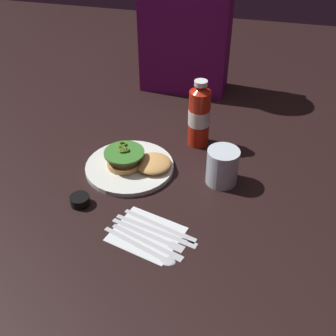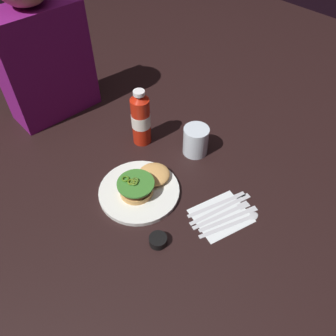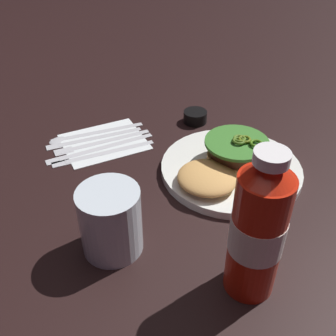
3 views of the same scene
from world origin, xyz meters
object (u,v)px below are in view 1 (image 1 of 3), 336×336
(ketchup_bottle, at_px, (199,116))
(diner_person, at_px, (186,15))
(napkin, at_px, (146,234))
(table_knife, at_px, (161,231))
(steak_knife, at_px, (164,227))
(water_glass, at_px, (222,166))
(butter_knife, at_px, (151,243))
(dinner_plate, at_px, (130,167))
(burger_sandwich, at_px, (135,160))
(spoon_utensil, at_px, (148,250))
(condiment_cup, at_px, (80,200))
(fork_utensil, at_px, (153,236))

(ketchup_bottle, distance_m, diner_person, 0.43)
(napkin, bearing_deg, table_knife, 22.99)
(steak_knife, relative_size, diner_person, 0.34)
(water_glass, xyz_separation_m, diner_person, (-0.23, 0.54, 0.23))
(diner_person, bearing_deg, butter_knife, -82.50)
(water_glass, xyz_separation_m, butter_knife, (-0.12, -0.27, -0.05))
(ketchup_bottle, height_order, diner_person, diner_person)
(dinner_plate, bearing_deg, burger_sandwich, 3.68)
(spoon_utensil, relative_size, diner_person, 0.32)
(table_knife, distance_m, diner_person, 0.83)
(condiment_cup, relative_size, fork_utensil, 0.26)
(table_knife, height_order, steak_knife, same)
(napkin, xyz_separation_m, diner_person, (-0.09, 0.79, 0.28))
(condiment_cup, bearing_deg, ketchup_bottle, 56.12)
(table_knife, bearing_deg, ketchup_bottle, 88.56)
(dinner_plate, height_order, spoon_utensil, dinner_plate)
(napkin, distance_m, fork_utensil, 0.02)
(burger_sandwich, distance_m, water_glass, 0.25)
(burger_sandwich, distance_m, butter_knife, 0.29)
(dinner_plate, distance_m, ketchup_bottle, 0.26)
(steak_knife, bearing_deg, napkin, -137.89)
(water_glass, height_order, condiment_cup, water_glass)
(table_knife, bearing_deg, steak_knife, 79.80)
(water_glass, xyz_separation_m, steak_knife, (-0.11, -0.21, -0.05))
(dinner_plate, relative_size, ketchup_bottle, 1.19)
(spoon_utensil, bearing_deg, ketchup_bottle, 87.19)
(dinner_plate, relative_size, steak_knife, 1.28)
(water_glass, xyz_separation_m, fork_utensil, (-0.12, -0.25, -0.05))
(spoon_utensil, height_order, butter_knife, same)
(napkin, height_order, table_knife, table_knife)
(fork_utensil, height_order, diner_person, diner_person)
(dinner_plate, distance_m, butter_knife, 0.30)
(burger_sandwich, xyz_separation_m, butter_knife, (0.12, -0.26, -0.03))
(burger_sandwich, bearing_deg, napkin, -66.00)
(steak_knife, bearing_deg, butter_knife, -104.62)
(steak_knife, bearing_deg, spoon_utensil, -101.24)
(ketchup_bottle, relative_size, butter_knife, 1.11)
(water_glass, distance_m, butter_knife, 0.30)
(burger_sandwich, xyz_separation_m, condiment_cup, (-0.09, -0.18, -0.02))
(burger_sandwich, relative_size, butter_knife, 0.99)
(napkin, bearing_deg, ketchup_bottle, 84.30)
(butter_knife, relative_size, steak_knife, 0.97)
(dinner_plate, distance_m, condiment_cup, 0.19)
(condiment_cup, bearing_deg, fork_utensil, -16.52)
(water_glass, bearing_deg, diner_person, 112.87)
(condiment_cup, distance_m, steak_knife, 0.23)
(water_glass, height_order, napkin, water_glass)
(burger_sandwich, bearing_deg, ketchup_bottle, 51.01)
(napkin, height_order, butter_knife, butter_knife)
(dinner_plate, bearing_deg, steak_knife, -52.21)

